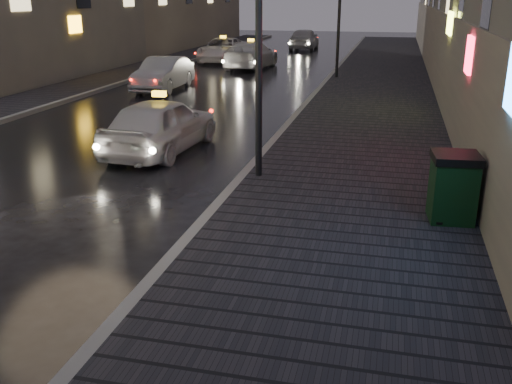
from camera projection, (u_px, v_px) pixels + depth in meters
ground at (10, 313)px, 7.28m from camera, size 120.00×120.00×0.00m
sidewalk at (379, 83)px, 25.67m from camera, size 4.60×58.00×0.15m
curb at (326, 81)px, 26.20m from camera, size 0.20×58.00×0.15m
sidewalk_far at (123, 74)px, 28.47m from camera, size 2.40×58.00×0.15m
curb_far at (147, 75)px, 28.18m from camera, size 0.20×58.00×0.15m
lamp_near at (259, 14)px, 11.23m from camera, size 0.36×0.36×5.28m
lamp_far at (340, 3)px, 25.92m from camera, size 0.36×0.36×5.28m
bench at (463, 185)px, 10.33m from camera, size 0.85×1.77×0.87m
trash_bin at (453, 187)px, 9.70m from camera, size 0.84×0.84×1.18m
taxi_near at (161, 125)px, 14.50m from camera, size 1.96×4.29×1.43m
car_left_mid at (163, 74)px, 24.02m from camera, size 1.54×4.15×1.36m
taxi_mid at (251, 55)px, 31.13m from camera, size 2.29×5.08×1.45m
taxi_far at (223, 50)px, 34.38m from camera, size 2.36×5.02×1.39m
car_far at (304, 39)px, 41.79m from camera, size 1.90×4.56×1.54m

